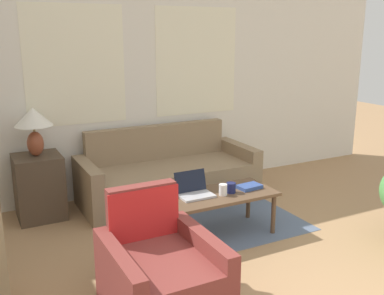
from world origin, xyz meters
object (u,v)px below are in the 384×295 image
object	(u,v)px
couch	(167,177)
cup_navy	(231,188)
coffee_table	(220,198)
cup_yellow	(223,190)
table_lamp	(34,122)
laptop	(194,190)
armchair	(160,276)
book_red	(249,187)

from	to	relation	value
couch	cup_navy	distance (m)	1.21
coffee_table	cup_yellow	world-z (taller)	cup_yellow
table_lamp	cup_yellow	bearing A→B (deg)	-41.70
table_lamp	cup_yellow	distance (m)	2.02
couch	coffee_table	world-z (taller)	couch
couch	laptop	xyz separation A→B (m)	(-0.21, -1.08, 0.22)
coffee_table	cup_navy	xyz separation A→B (m)	(0.10, -0.04, 0.10)
armchair	cup_navy	bearing A→B (deg)	36.58
coffee_table	book_red	world-z (taller)	book_red
laptop	cup_yellow	bearing A→B (deg)	-25.82
cup_navy	armchair	bearing A→B (deg)	-143.42
laptop	book_red	xyz separation A→B (m)	(0.57, -0.08, -0.03)
armchair	coffee_table	bearing A→B (deg)	40.55
armchair	table_lamp	distance (m)	2.26
cup_yellow	table_lamp	bearing A→B (deg)	138.30
armchair	cup_navy	world-z (taller)	armchair
couch	coffee_table	distance (m)	1.15
laptop	book_red	size ratio (longest dim) A/B	1.32
armchair	book_red	xyz separation A→B (m)	(1.31, 0.82, 0.18)
couch	armchair	bearing A→B (deg)	-115.60
table_lamp	laptop	bearing A→B (deg)	-44.21
armchair	table_lamp	xyz separation A→B (m)	(-0.47, 2.08, 0.76)
cup_yellow	book_red	xyz separation A→B (m)	(0.33, 0.04, -0.03)
laptop	cup_navy	world-z (taller)	laptop
cup_yellow	coffee_table	bearing A→B (deg)	91.19
table_lamp	armchair	bearing A→B (deg)	-77.35
armchair	couch	bearing A→B (deg)	64.40
cup_navy	cup_yellow	size ratio (longest dim) A/B	0.91
armchair	coffee_table	size ratio (longest dim) A/B	0.78
cup_navy	book_red	xyz separation A→B (m)	(0.22, 0.02, -0.03)
couch	table_lamp	xyz separation A→B (m)	(-1.42, 0.09, 0.77)
coffee_table	laptop	world-z (taller)	laptop
cup_navy	couch	bearing A→B (deg)	96.50
coffee_table	cup_navy	bearing A→B (deg)	-19.39
cup_navy	cup_yellow	bearing A→B (deg)	-168.14
armchair	table_lamp	size ratio (longest dim) A/B	1.67
book_red	laptop	bearing A→B (deg)	172.09
coffee_table	laptop	xyz separation A→B (m)	(-0.24, 0.06, 0.10)
couch	coffee_table	xyz separation A→B (m)	(0.03, -1.15, 0.12)
coffee_table	cup_navy	world-z (taller)	cup_navy
book_red	coffee_table	bearing A→B (deg)	176.75
table_lamp	laptop	world-z (taller)	table_lamp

